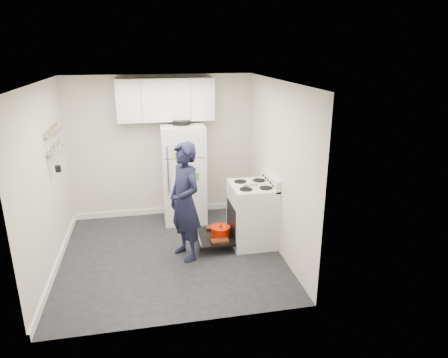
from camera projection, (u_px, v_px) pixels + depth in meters
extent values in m
cube|color=black|center=(171.00, 254.00, 5.94)|extent=(3.20, 3.20, 0.01)
cube|color=white|center=(163.00, 82.00, 5.15)|extent=(3.20, 3.20, 0.01)
cube|color=beige|center=(162.00, 147.00, 7.04)|extent=(3.20, 0.01, 2.50)
cube|color=beige|center=(177.00, 221.00, 4.06)|extent=(3.20, 0.01, 2.50)
cube|color=beige|center=(45.00, 181.00, 5.25)|extent=(0.01, 3.20, 2.50)
cube|color=beige|center=(277.00, 168.00, 5.84)|extent=(0.01, 3.20, 2.50)
cube|color=white|center=(58.00, 262.00, 5.63)|extent=(0.03, 3.20, 0.10)
cube|color=white|center=(165.00, 210.00, 7.40)|extent=(3.20, 0.03, 0.10)
cube|color=silver|center=(252.00, 215.00, 6.17)|extent=(0.65, 0.76, 0.92)
cube|color=black|center=(248.00, 219.00, 6.18)|extent=(0.53, 0.60, 0.52)
cube|color=orange|center=(264.00, 217.00, 6.23)|extent=(0.02, 0.56, 0.46)
cylinder|color=black|center=(250.00, 229.00, 6.24)|extent=(0.34, 0.34, 0.02)
cube|color=silver|center=(271.00, 180.00, 6.05)|extent=(0.08, 0.76, 0.18)
cube|color=silver|center=(253.00, 186.00, 6.02)|extent=(0.65, 0.76, 0.03)
cube|color=#B2B2B7|center=(250.00, 185.00, 5.96)|extent=(0.22, 0.03, 0.01)
cube|color=black|center=(214.00, 237.00, 6.16)|extent=(0.55, 0.70, 0.03)
cylinder|color=#B2B2B7|center=(198.00, 236.00, 6.10)|extent=(0.02, 0.66, 0.02)
cylinder|color=#BA1800|center=(220.00, 232.00, 6.13)|extent=(0.29, 0.29, 0.13)
cylinder|color=#BA1800|center=(220.00, 227.00, 6.10)|extent=(0.30, 0.30, 0.02)
sphere|color=#BA1800|center=(220.00, 226.00, 6.09)|extent=(0.04, 0.04, 0.04)
cube|color=maroon|center=(220.00, 241.00, 5.95)|extent=(0.26, 0.14, 0.04)
cube|color=maroon|center=(214.00, 228.00, 6.39)|extent=(0.28, 0.17, 0.04)
cube|color=silver|center=(183.00, 173.00, 6.90)|extent=(0.72, 0.70, 1.70)
cube|color=#4C4C4C|center=(185.00, 158.00, 6.45)|extent=(0.68, 0.01, 0.01)
cube|color=#B2B2B7|center=(167.00, 152.00, 6.35)|extent=(0.02, 0.03, 0.20)
cube|color=#B2B2B7|center=(168.00, 177.00, 6.48)|extent=(0.02, 0.03, 0.55)
cylinder|color=black|center=(182.00, 122.00, 6.62)|extent=(0.30, 0.30, 0.07)
cube|color=gold|center=(191.00, 150.00, 6.43)|extent=(0.07, 0.01, 0.07)
cube|color=gold|center=(175.00, 155.00, 6.40)|extent=(0.06, 0.01, 0.06)
cube|color=green|center=(196.00, 176.00, 6.58)|extent=(0.09, 0.01, 0.12)
cube|color=#B0323E|center=(189.00, 188.00, 6.62)|extent=(0.10, 0.01, 0.10)
cube|color=beige|center=(182.00, 168.00, 6.49)|extent=(0.12, 0.01, 0.16)
cube|color=silver|center=(166.00, 100.00, 6.63)|extent=(1.60, 0.33, 0.70)
cube|color=#B2B2B7|center=(54.00, 132.00, 5.56)|extent=(0.14, 0.60, 0.02)
cube|color=#B2B2B7|center=(56.00, 150.00, 5.64)|extent=(0.14, 0.60, 0.02)
cylinder|color=black|center=(58.00, 169.00, 5.55)|extent=(0.08, 0.08, 0.09)
imported|color=black|center=(185.00, 202.00, 5.61)|extent=(0.64, 0.74, 1.72)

